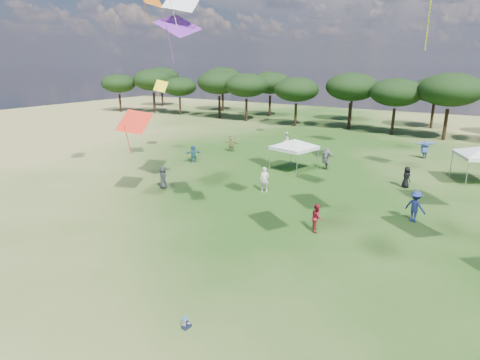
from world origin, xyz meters
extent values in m
cylinder|color=black|center=(-49.10, 43.01, 1.55)|extent=(0.35, 0.35, 3.09)
ellipsoid|color=black|center=(-49.10, 43.01, 4.95)|extent=(6.01, 6.01, 3.24)
cylinder|color=black|center=(-42.82, 45.10, 1.76)|extent=(0.40, 0.40, 3.51)
ellipsoid|color=black|center=(-42.82, 45.10, 5.62)|extent=(6.82, 6.82, 3.68)
cylinder|color=black|center=(-36.96, 45.10, 1.46)|extent=(0.33, 0.33, 2.92)
ellipsoid|color=black|center=(-36.96, 45.10, 4.67)|extent=(5.67, 5.67, 3.06)
cylinder|color=black|center=(-29.06, 45.29, 1.75)|extent=(0.40, 0.40, 3.49)
ellipsoid|color=black|center=(-29.06, 45.29, 5.59)|extent=(6.79, 6.79, 3.66)
cylinder|color=black|center=(-23.92, 45.02, 1.66)|extent=(0.38, 0.38, 3.32)
ellipsoid|color=black|center=(-23.92, 45.02, 5.31)|extent=(6.44, 6.44, 3.47)
cylinder|color=black|center=(-15.51, 44.30, 1.57)|extent=(0.36, 0.36, 3.14)
ellipsoid|color=black|center=(-15.51, 44.30, 5.03)|extent=(6.11, 6.11, 3.29)
cylinder|color=black|center=(-8.39, 45.81, 1.73)|extent=(0.40, 0.40, 3.46)
ellipsoid|color=black|center=(-8.39, 45.81, 5.54)|extent=(6.73, 6.73, 3.63)
cylinder|color=black|center=(-2.58, 44.63, 1.61)|extent=(0.37, 0.37, 3.21)
ellipsoid|color=black|center=(-2.58, 44.63, 5.14)|extent=(6.24, 6.24, 3.36)
cylinder|color=black|center=(3.26, 44.18, 1.78)|extent=(0.41, 0.41, 3.56)
ellipsoid|color=black|center=(3.26, 44.18, 5.69)|extent=(6.91, 6.91, 3.73)
cylinder|color=black|center=(-48.93, 53.79, 1.78)|extent=(0.41, 0.41, 3.56)
ellipsoid|color=black|center=(-48.93, 53.79, 5.70)|extent=(6.92, 6.92, 3.73)
cylinder|color=black|center=(-34.09, 53.56, 1.81)|extent=(0.41, 0.41, 3.62)
ellipsoid|color=black|center=(-34.09, 53.56, 5.80)|extent=(7.03, 7.03, 3.79)
cylinder|color=black|center=(-23.40, 51.57, 1.68)|extent=(0.39, 0.39, 3.37)
ellipsoid|color=black|center=(-23.40, 51.57, 5.39)|extent=(6.54, 6.54, 3.53)
cylinder|color=black|center=(-10.52, 53.31, 1.56)|extent=(0.36, 0.36, 3.11)
ellipsoid|color=black|center=(-10.52, 53.31, 4.98)|extent=(6.05, 6.05, 3.26)
cylinder|color=black|center=(0.83, 52.52, 1.60)|extent=(0.37, 0.37, 3.20)
ellipsoid|color=black|center=(0.83, 52.52, 5.12)|extent=(6.21, 6.21, 3.35)
cylinder|color=gray|center=(-7.46, 21.54, 1.00)|extent=(0.06, 0.06, 1.99)
cylinder|color=gray|center=(-4.69, 20.88, 1.00)|extent=(0.06, 0.06, 1.99)
cylinder|color=gray|center=(-6.79, 24.30, 1.00)|extent=(0.06, 0.06, 1.99)
cylinder|color=gray|center=(-4.03, 23.64, 1.00)|extent=(0.06, 0.06, 1.99)
cube|color=white|center=(-5.74, 22.59, 1.94)|extent=(3.62, 3.62, 0.25)
pyramid|color=white|center=(-5.74, 22.59, 2.67)|extent=(5.94, 5.94, 0.60)
cylinder|color=gray|center=(6.76, 24.50, 1.09)|extent=(0.06, 0.06, 2.18)
cylinder|color=gray|center=(5.51, 27.21, 1.09)|extent=(0.06, 0.06, 2.18)
cube|color=#161C32|center=(-0.19, 1.79, 0.08)|extent=(0.20, 0.20, 0.15)
cube|color=#161C32|center=(-0.26, 1.94, 0.04)|extent=(0.08, 0.18, 0.08)
cube|color=#161C32|center=(-0.12, 1.93, 0.04)|extent=(0.08, 0.18, 0.08)
cube|color=white|center=(-0.19, 1.79, 0.24)|extent=(0.19, 0.14, 0.20)
cylinder|color=white|center=(-0.31, 1.85, 0.24)|extent=(0.07, 0.19, 0.12)
cylinder|color=white|center=(-0.07, 1.84, 0.24)|extent=(0.07, 0.19, 0.12)
sphere|color=#E0B293|center=(-0.19, 1.79, 0.37)|extent=(0.13, 0.13, 0.13)
cone|color=#5392C1|center=(-0.19, 1.79, 0.41)|extent=(0.22, 0.22, 0.02)
cylinder|color=#5392C1|center=(-0.19, 1.79, 0.44)|extent=(0.15, 0.15, 0.06)
imported|color=#295F7B|center=(-14.60, 20.42, 0.80)|extent=(1.26, 1.46, 1.59)
imported|color=silver|center=(-5.10, 16.40, 0.88)|extent=(0.76, 0.68, 1.75)
imported|color=olive|center=(-14.13, 25.93, 0.83)|extent=(1.57, 1.17, 1.65)
imported|color=navy|center=(4.73, 16.13, 0.92)|extent=(1.35, 1.07, 1.84)
imported|color=black|center=(3.07, 22.65, 0.78)|extent=(0.88, 0.89, 1.55)
imported|color=navy|center=(2.79, 33.07, 0.91)|extent=(2.23, 1.70, 1.83)
imported|color=maroon|center=(0.52, 11.94, 0.77)|extent=(0.83, 0.92, 1.54)
imported|color=#4A4A4F|center=(-3.63, 24.36, 0.94)|extent=(2.02, 2.12, 1.87)
imported|color=#2E2F33|center=(-11.65, 13.23, 0.80)|extent=(0.93, 0.87, 1.60)
imported|color=silver|center=(-9.94, 29.79, 0.91)|extent=(0.71, 0.90, 1.82)
plane|color=red|center=(-11.02, 10.36, 5.20)|extent=(2.64, 2.74, 1.36)
plane|color=yellow|center=(-19.38, 21.82, 6.50)|extent=(1.58, 1.75, 1.23)
plane|color=#CD6211|center=(-13.31, 14.92, 12.70)|extent=(2.15, 2.42, 1.12)
plane|color=#6D2699|center=(-8.13, 11.39, 10.70)|extent=(2.49, 2.22, 1.61)
plane|color=white|center=(-8.17, 11.96, 12.06)|extent=(2.62, 2.75, 1.59)
camera|label=1|loc=(7.60, -7.12, 8.82)|focal=30.00mm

